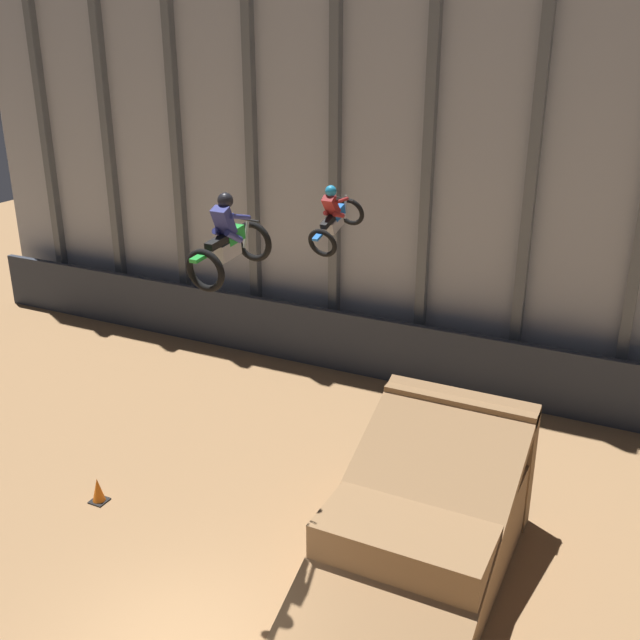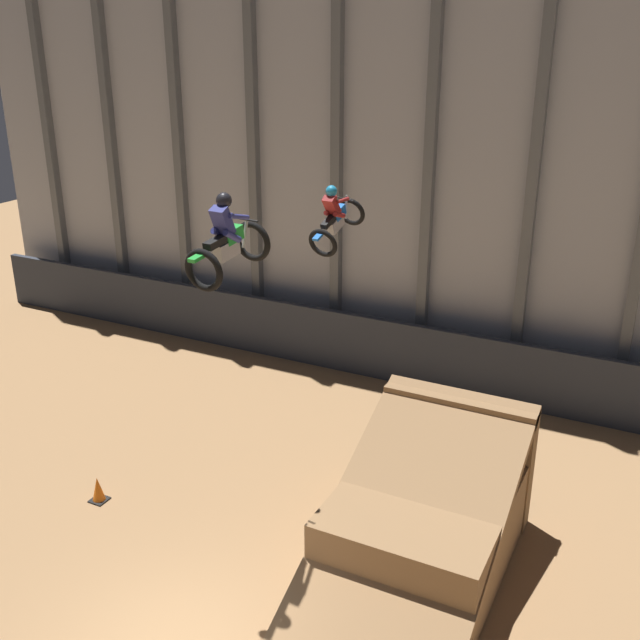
{
  "view_description": "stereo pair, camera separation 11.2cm",
  "coord_description": "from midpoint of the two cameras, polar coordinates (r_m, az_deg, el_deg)",
  "views": [
    {
      "loc": [
        6.36,
        -7.43,
        9.66
      ],
      "look_at": [
        -0.33,
        6.1,
        3.75
      ],
      "focal_mm": 42.0,
      "sensor_mm": 36.0,
      "label": 1
    },
    {
      "loc": [
        6.46,
        -7.38,
        9.66
      ],
      "look_at": [
        -0.33,
        6.1,
        3.75
      ],
      "focal_mm": 42.0,
      "sensor_mm": 36.0,
      "label": 2
    }
  ],
  "objects": [
    {
      "name": "dirt_ramp",
      "position": [
        15.04,
        8.5,
        -14.29
      ],
      "size": [
        3.15,
        5.98,
        2.84
      ],
      "color": "#966F48",
      "rests_on": "ground_plane"
    },
    {
      "name": "arena_back_wall",
      "position": [
        20.9,
        8.62,
        11.17
      ],
      "size": [
        32.0,
        0.4,
        12.09
      ],
      "color": "#A3A8B2",
      "rests_on": "ground_plane"
    },
    {
      "name": "traffic_cone_near_ramp",
      "position": [
        17.37,
        -16.37,
        -12.29
      ],
      "size": [
        0.36,
        0.36,
        0.58
      ],
      "color": "black",
      "rests_on": "ground_plane"
    },
    {
      "name": "rider_bike_right_air",
      "position": [
        12.47,
        -6.83,
        5.88
      ],
      "size": [
        0.79,
        1.81,
        1.52
      ],
      "rotation": [
        0.1,
        0.0,
        -0.04
      ],
      "color": "black"
    },
    {
      "name": "rider_bike_left_air",
      "position": [
        17.4,
        1.38,
        7.7
      ],
      "size": [
        0.84,
        1.88,
        1.65
      ],
      "rotation": [
        0.33,
        0.0,
        -0.07
      ],
      "color": "black"
    },
    {
      "name": "lower_barrier",
      "position": [
        21.6,
        7.13,
        -2.65
      ],
      "size": [
        31.36,
        0.2,
        1.86
      ],
      "color": "#2D333D",
      "rests_on": "ground_plane"
    }
  ]
}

